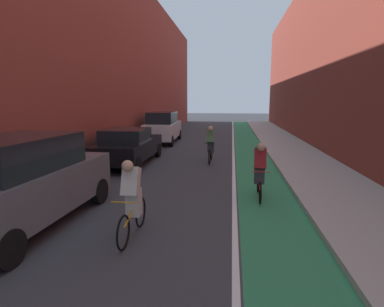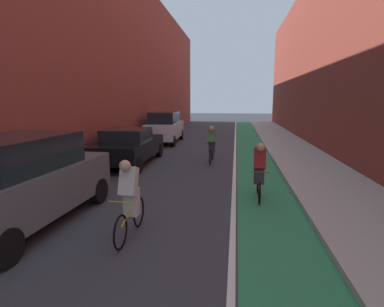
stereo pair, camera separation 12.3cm
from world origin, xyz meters
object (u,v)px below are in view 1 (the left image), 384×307
Objects in this scene: cyclist_mid at (132,196)px; cyclist_far at (211,143)px; parked_suv_gray at (23,181)px; cyclist_trailing at (260,168)px; parked_suv_white at (163,127)px; parked_sedan_black at (128,146)px.

cyclist_far reaches higher than cyclist_mid.
cyclist_trailing is at bearing 27.22° from parked_suv_gray.
parked_suv_white reaches higher than cyclist_trailing.
cyclist_trailing is (5.18, -3.95, 0.06)m from parked_sedan_black.
cyclist_far is at bearing 109.62° from cyclist_trailing.
parked_suv_gray reaches higher than cyclist_mid.
cyclist_mid is (2.46, -13.58, -0.17)m from parked_suv_white.
cyclist_trailing is (2.71, 2.86, -0.00)m from cyclist_mid.
cyclist_trailing is (5.18, 2.67, -0.17)m from parked_suv_gray.
parked_suv_gray is at bearing -115.15° from cyclist_far.
parked_sedan_black is 6.78m from parked_suv_white.
cyclist_trailing is at bearing -70.38° from cyclist_far.
parked_suv_white is (0.00, 6.78, 0.23)m from parked_sedan_black.
parked_sedan_black is at bearing 142.69° from cyclist_trailing.
parked_suv_white is at bearing 120.27° from cyclist_far.
parked_suv_gray is 2.64× the size of cyclist_trailing.
cyclist_far reaches higher than parked_sedan_black.
cyclist_mid is 7.68m from cyclist_far.
cyclist_trailing is at bearing -64.23° from parked_suv_white.
cyclist_far is at bearing 13.12° from parked_sedan_black.
parked_suv_gray is 2.58× the size of cyclist_mid.
parked_suv_white reaches higher than cyclist_far.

